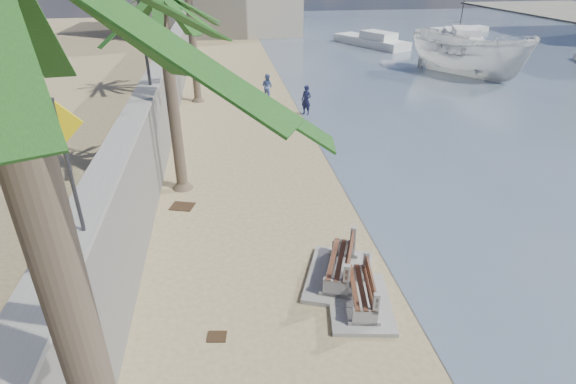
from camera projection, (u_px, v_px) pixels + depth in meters
seawall at (171, 83)px, 25.08m from camera, size 0.45×70.00×3.50m
wall_cap at (167, 50)px, 24.24m from camera, size 0.80×70.00×0.12m
bench_near at (340, 265)px, 12.29m from camera, size 2.49×2.95×1.05m
bench_far at (361, 292)px, 11.36m from camera, size 1.90×2.50×0.95m
pedestrian_sign at (64, 150)px, 7.30m from camera, size 0.78×0.07×2.40m
person_a at (306, 98)px, 25.21m from camera, size 0.83×0.81×1.92m
person_b at (267, 85)px, 28.18m from camera, size 1.06×1.04×1.74m
boat_cruiser at (469, 52)px, 33.33m from camera, size 5.08×5.11×4.29m
yacht_near at (463, 37)px, 48.63m from camera, size 6.76×11.39×1.50m
yacht_far at (370, 42)px, 45.78m from camera, size 6.05×9.04×1.50m
sailboat_west at (459, 29)px, 54.24m from camera, size 7.49×3.15×10.39m
debris_c at (182, 206)px, 16.11m from camera, size 0.95×0.85×0.03m
debris_d at (217, 336)px, 10.56m from camera, size 0.49×0.42×0.03m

